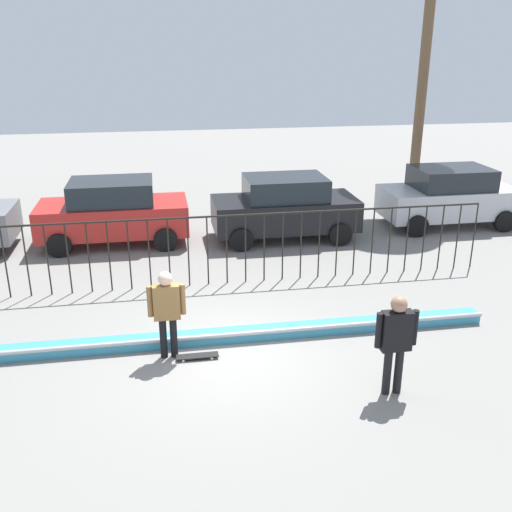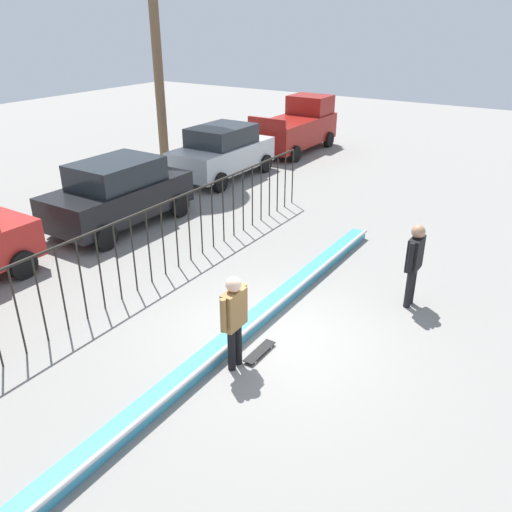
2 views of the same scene
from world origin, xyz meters
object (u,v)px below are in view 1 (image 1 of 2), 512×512
object	(u,v)px
skateboarder	(167,307)
parked_car_red	(113,212)
skateboard	(197,356)
parked_car_black	(285,207)
parked_car_silver	(449,196)
camera_operator	(396,336)

from	to	relation	value
skateboarder	parked_car_red	bearing A→B (deg)	72.53
skateboard	parked_car_black	world-z (taller)	parked_car_black
parked_car_black	parked_car_silver	xyz separation A→B (m)	(5.50, 0.39, 0.00)
skateboard	parked_car_silver	distance (m)	11.27
skateboard	parked_car_black	bearing A→B (deg)	74.33
camera_operator	parked_car_silver	world-z (taller)	parked_car_silver
skateboarder	camera_operator	distance (m)	4.14
skateboarder	parked_car_silver	world-z (taller)	parked_car_silver
skateboard	parked_car_black	distance (m)	7.51
skateboarder	parked_car_silver	xyz separation A→B (m)	(9.19, 6.97, -0.07)
camera_operator	parked_car_black	xyz separation A→B (m)	(-0.02, 8.44, -0.11)
skateboarder	parked_car_black	world-z (taller)	parked_car_black
skateboarder	camera_operator	xyz separation A→B (m)	(3.70, -1.86, 0.04)
camera_operator	parked_car_silver	xyz separation A→B (m)	(5.49, 8.83, -0.11)
parked_car_red	skateboard	bearing A→B (deg)	-71.93
skateboard	skateboarder	bearing A→B (deg)	170.92
skateboarder	parked_car_black	bearing A→B (deg)	32.11
parked_car_red	parked_car_silver	distance (m)	10.56
skateboarder	skateboard	bearing A→B (deg)	-47.18
parked_car_silver	skateboarder	bearing A→B (deg)	-142.41
skateboarder	parked_car_black	distance (m)	7.54
parked_car_silver	parked_car_black	bearing A→B (deg)	-175.48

